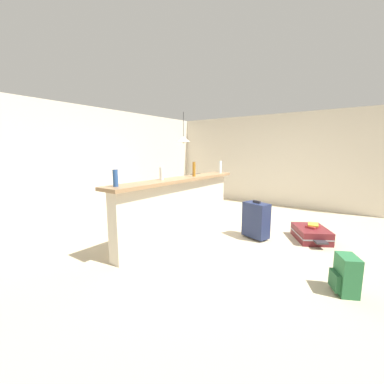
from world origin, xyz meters
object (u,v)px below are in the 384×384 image
(dining_table, at_px, (184,183))
(backpack_green, at_px, (346,275))
(dining_chair_near_partition, at_px, (199,190))
(book_stack, at_px, (313,226))
(suitcase_upright_navy, at_px, (256,220))
(bottle_clear, at_px, (220,167))
(bottle_white, at_px, (162,174))
(bottle_amber, at_px, (194,169))
(pendant_lamp, at_px, (184,139))
(bottle_blue, at_px, (115,178))
(suitcase_flat_maroon, at_px, (311,234))

(dining_table, xyz_separation_m, backpack_green, (-2.37, -3.99, -0.44))
(dining_chair_near_partition, bearing_deg, dining_table, 83.18)
(book_stack, bearing_deg, suitcase_upright_navy, 121.40)
(bottle_clear, bearing_deg, bottle_white, 175.33)
(bottle_amber, xyz_separation_m, bottle_clear, (0.89, -0.04, -0.00))
(dining_chair_near_partition, distance_m, pendant_lamp, 1.40)
(bottle_white, height_order, dining_chair_near_partition, bottle_white)
(bottle_blue, height_order, dining_chair_near_partition, bottle_blue)
(dining_chair_near_partition, height_order, pendant_lamp, pendant_lamp)
(dining_chair_near_partition, distance_m, book_stack, 2.95)
(suitcase_flat_maroon, distance_m, suitcase_upright_navy, 0.96)
(pendant_lamp, distance_m, backpack_green, 4.91)
(bottle_blue, height_order, backpack_green, bottle_blue)
(bottle_blue, xyz_separation_m, pendant_lamp, (3.28, 1.41, 0.65))
(dining_chair_near_partition, bearing_deg, pendant_lamp, 85.62)
(dining_table, bearing_deg, bottle_blue, -156.95)
(dining_table, bearing_deg, suitcase_upright_navy, -116.71)
(suitcase_flat_maroon, relative_size, backpack_green, 2.10)
(backpack_green, bearing_deg, bottle_amber, 73.53)
(bottle_white, distance_m, suitcase_upright_navy, 1.81)
(bottle_white, bearing_deg, bottle_clear, -4.67)
(dining_table, xyz_separation_m, suitcase_upright_navy, (-1.28, -2.54, -0.32))
(backpack_green, bearing_deg, suitcase_upright_navy, 52.93)
(dining_table, bearing_deg, backpack_green, -120.74)
(suitcase_flat_maroon, bearing_deg, pendant_lamp, 76.80)
(bottle_clear, distance_m, pendant_lamp, 1.79)
(bottle_amber, xyz_separation_m, book_stack, (0.85, -1.90, -0.94))
(bottle_amber, bearing_deg, bottle_clear, -2.84)
(bottle_amber, height_order, dining_table, bottle_amber)
(pendant_lamp, bearing_deg, bottle_amber, -137.43)
(bottle_amber, xyz_separation_m, pendant_lamp, (1.60, 1.47, 0.63))
(dining_chair_near_partition, bearing_deg, bottle_amber, -148.75)
(backpack_green, bearing_deg, bottle_blue, 109.88)
(pendant_lamp, relative_size, backpack_green, 1.91)
(pendant_lamp, xyz_separation_m, book_stack, (-0.76, -3.37, -1.57))
(dining_chair_near_partition, relative_size, pendant_lamp, 1.16)
(bottle_clear, height_order, dining_chair_near_partition, bottle_clear)
(bottle_amber, xyz_separation_m, suitcase_upright_navy, (0.35, -1.07, -0.85))
(suitcase_upright_navy, bearing_deg, pendant_lamp, 63.73)
(bottle_amber, distance_m, backpack_green, 2.80)
(bottle_blue, relative_size, backpack_green, 0.53)
(bottle_white, bearing_deg, suitcase_flat_maroon, -51.26)
(bottle_amber, bearing_deg, backpack_green, -106.47)
(bottle_blue, xyz_separation_m, dining_table, (3.30, 1.41, -0.52))
(bottle_white, height_order, pendant_lamp, pendant_lamp)
(dining_table, distance_m, backpack_green, 4.66)
(bottle_clear, relative_size, dining_table, 0.23)
(suitcase_upright_navy, bearing_deg, bottle_blue, 150.71)
(bottle_white, distance_m, backpack_green, 2.78)
(dining_chair_near_partition, xyz_separation_m, book_stack, (-0.71, -2.85, -0.27))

